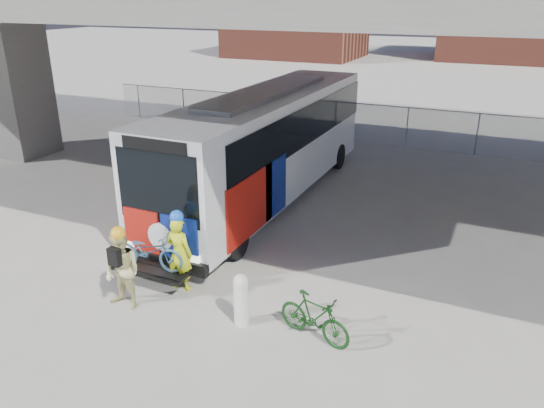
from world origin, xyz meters
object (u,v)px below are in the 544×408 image
Objects in this scene: bus at (267,138)px; cyclist_hivis at (179,252)px; cyclist_tan at (122,270)px; bollard at (241,298)px; bike_parked at (314,317)px.

cyclist_hivis is at bearing -83.69° from bus.
bus is at bearing 94.43° from cyclist_tan.
cyclist_tan reaches higher than bollard.
cyclist_hivis is 1.02× the size of cyclist_tan.
cyclist_tan is (0.03, -7.53, -1.18)m from bus.
bollard is 2.73m from cyclist_tan.
cyclist_tan is at bearing 113.31° from bike_parked.
bus is 7.74× the size of bike_parked.
bollard is at bearing 109.81° from bike_parked.
cyclist_tan reaches higher than bike_parked.
bollard is 2.14m from cyclist_hivis.
cyclist_hivis reaches higher than bike_parked.
bus is 6.46m from cyclist_hivis.
cyclist_tan is 1.17× the size of bike_parked.
cyclist_tan is (-2.66, -0.50, 0.30)m from bollard.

